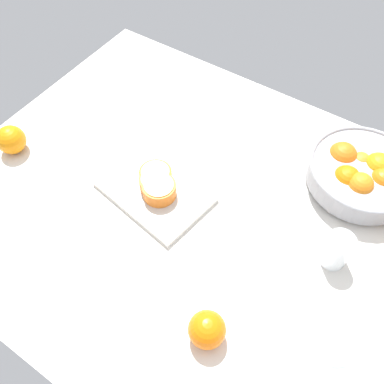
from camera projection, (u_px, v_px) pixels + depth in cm
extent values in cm
cube|color=silver|center=(205.00, 214.00, 107.43)|extent=(135.52, 102.99, 3.00)
cylinder|color=#99999E|center=(357.00, 183.00, 110.68)|extent=(25.45, 25.45, 1.20)
cylinder|color=#99999E|center=(362.00, 175.00, 107.71)|extent=(27.66, 27.66, 6.10)
torus|color=#99999E|center=(366.00, 167.00, 105.22)|extent=(28.86, 28.86, 1.20)
sphere|color=orange|center=(382.00, 181.00, 104.53)|extent=(6.62, 6.62, 6.62)
sphere|color=orange|center=(378.00, 167.00, 107.18)|extent=(7.44, 7.44, 7.44)
sphere|color=orange|center=(359.00, 163.00, 109.36)|extent=(6.44, 6.44, 6.44)
sphere|color=orange|center=(342.00, 157.00, 109.40)|extent=(7.91, 7.91, 7.91)
sphere|color=orange|center=(346.00, 179.00, 105.22)|extent=(7.41, 7.41, 7.41)
sphere|color=orange|center=(360.00, 185.00, 102.90)|extent=(6.78, 6.78, 6.78)
cone|color=white|center=(339.00, 365.00, 70.04)|extent=(3.69, 3.56, 2.80)
cylinder|color=white|center=(337.00, 250.00, 94.50)|extent=(6.41, 6.41, 9.30)
cylinder|color=gold|center=(334.00, 254.00, 95.99)|extent=(5.64, 5.64, 5.64)
cube|color=beige|center=(155.00, 192.00, 108.81)|extent=(30.78, 23.22, 1.55)
cylinder|color=orange|center=(157.00, 175.00, 108.49)|extent=(8.51, 8.51, 3.94)
cylinder|color=#FBB061|center=(156.00, 170.00, 106.76)|extent=(7.49, 7.49, 0.30)
cylinder|color=orange|center=(155.00, 183.00, 107.01)|extent=(8.30, 8.30, 3.92)
cylinder|color=#F7C35D|center=(155.00, 178.00, 105.29)|extent=(7.31, 7.31, 0.30)
cylinder|color=orange|center=(159.00, 190.00, 105.66)|extent=(8.72, 8.72, 4.11)
cylinder|color=#FCBE59|center=(159.00, 185.00, 103.86)|extent=(7.68, 7.68, 0.30)
sphere|color=orange|center=(207.00, 330.00, 84.66)|extent=(7.96, 7.96, 7.96)
sphere|color=orange|center=(11.00, 140.00, 115.09)|extent=(8.10, 8.10, 8.10)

